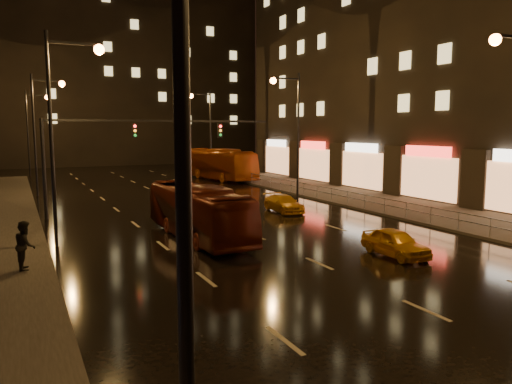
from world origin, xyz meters
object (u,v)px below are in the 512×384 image
at_px(bus_curb, 218,164).
at_px(bus_red, 198,212).
at_px(pedestrian_b, 25,245).
at_px(taxi_far, 284,203).
at_px(taxi_near, 395,243).

bearing_deg(bus_curb, bus_red, -121.12).
bearing_deg(bus_red, pedestrian_b, -160.87).
relative_size(bus_red, taxi_far, 2.51).
xyz_separation_m(bus_curb, taxi_near, (-5.30, -34.50, -1.10)).
bearing_deg(pedestrian_b, taxi_far, -59.25).
bearing_deg(bus_red, taxi_far, 31.46).
relative_size(taxi_far, pedestrian_b, 2.04).
height_order(bus_red, taxi_near, bus_red).
bearing_deg(taxi_near, bus_red, 132.84).
bearing_deg(taxi_near, bus_curb, 82.29).
xyz_separation_m(bus_red, taxi_near, (6.57, -7.34, -0.76)).
bearing_deg(pedestrian_b, bus_curb, -30.00).
xyz_separation_m(taxi_near, taxi_far, (1.34, 12.52, -0.04)).
height_order(bus_red, pedestrian_b, bus_red).
distance_m(bus_red, taxi_near, 9.88).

